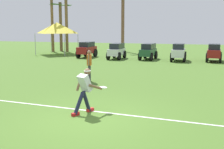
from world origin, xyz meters
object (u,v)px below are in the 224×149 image
Objects in this scene: parked_car_slot_c at (148,51)px; palm_tree_far_left at (52,14)px; frisbee_in_flight at (103,87)px; parked_car_slot_b at (117,50)px; parked_car_slot_a at (87,49)px; frisbee_thrower at (85,88)px; palm_tree_left_of_centre at (61,22)px; palm_tree_far_right at (123,17)px; parked_car_slot_d at (179,52)px; palm_tree_right_of_centre at (66,16)px; teammate_near_sideline at (89,63)px; parked_car_slot_e at (214,52)px; event_tent at (57,28)px.

palm_tree_far_left is at bearing 158.20° from parked_car_slot_c.
parked_car_slot_b is at bearing 104.38° from frisbee_in_flight.
palm_tree_far_left is (-5.94, 4.58, 3.43)m from parked_car_slot_a.
frisbee_in_flight is at bearing 46.95° from frisbee_thrower.
parked_car_slot_a is 0.44× the size of palm_tree_left_of_centre.
palm_tree_far_left reaches higher than palm_tree_left_of_centre.
palm_tree_far_right is (7.40, 2.70, -0.35)m from palm_tree_far_left.
frisbee_in_flight is 0.05× the size of palm_tree_left_of_centre.
palm_tree_left_of_centre is at bearing -165.66° from palm_tree_far_right.
palm_tree_far_left reaches higher than parked_car_slot_a.
palm_tree_right_of_centre reaches higher than parked_car_slot_d.
parked_car_slot_d is 0.35× the size of palm_tree_far_left.
palm_tree_far_right reaches higher than parked_car_slot_c.
palm_tree_far_right reaches higher than palm_tree_right_of_centre.
parked_car_slot_a is at bearing 112.64° from teammate_near_sideline.
parked_car_slot_d is at bearing -19.67° from palm_tree_far_left.
frisbee_thrower reaches higher than parked_car_slot_c.
parked_car_slot_c is at bearing -179.47° from parked_car_slot_e.
palm_tree_far_right is at bearing 99.54° from teammate_near_sideline.
parked_car_slot_e reaches higher than parked_car_slot_c.
parked_car_slot_d is at bearing -170.33° from parked_car_slot_e.
teammate_near_sideline is 11.64m from parked_car_slot_a.
palm_tree_far_right is at bearing 14.34° from palm_tree_left_of_centre.
palm_tree_far_left reaches higher than parked_car_slot_b.
parked_car_slot_a is 5.63m from parked_car_slot_c.
parked_car_slot_c is 12.94m from palm_tree_far_left.
palm_tree_right_of_centre is at bearing 153.80° from parked_car_slot_c.
palm_tree_left_of_centre is (-9.87, 16.27, 2.36)m from teammate_near_sideline.
palm_tree_far_right is at bearing 78.72° from parked_car_slot_a.
parked_car_slot_c is at bearing 8.33° from parked_car_slot_b.
palm_tree_far_left is (-12.26, 20.35, 3.38)m from frisbee_thrower.
palm_tree_right_of_centre is (1.02, -0.65, 0.59)m from palm_tree_left_of_centre.
event_tent is at bearing 152.79° from parked_car_slot_a.
event_tent is at bearing 121.93° from frisbee_in_flight.
parked_car_slot_d is 0.71× the size of event_tent.
frisbee_in_flight is 15.28m from parked_car_slot_c.
parked_car_slot_b is (-3.81, 14.85, -0.03)m from frisbee_in_flight.
parked_car_slot_c is 2.58m from parked_car_slot_d.
parked_car_slot_c is 10.12m from event_tent.
palm_tree_left_of_centre is at bearing 156.17° from parked_car_slot_d.
teammate_near_sideline is 0.28× the size of palm_tree_left_of_centre.
palm_tree_far_left is 2.05× the size of event_tent.
parked_car_slot_d is 0.43× the size of palm_tree_left_of_centre.
parked_car_slot_c is 0.38× the size of palm_tree_far_right.
frisbee_thrower is at bearing -58.94° from palm_tree_far_left.
frisbee_in_flight is at bearing -59.73° from palm_tree_left_of_centre.
parked_car_slot_d is (8.17, -0.46, 0.00)m from parked_car_slot_a.
event_tent reaches higher than parked_car_slot_b.
parked_car_slot_a is 0.99× the size of parked_car_slot_b.
frisbee_thrower is at bearing -106.23° from parked_car_slot_e.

